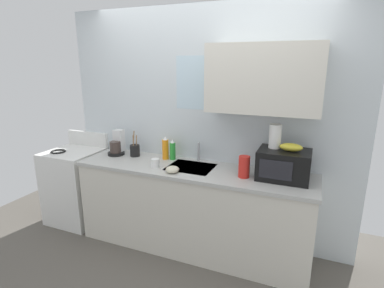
{
  "coord_description": "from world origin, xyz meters",
  "views": [
    {
      "loc": [
        1.11,
        -2.67,
        1.93
      ],
      "look_at": [
        0.0,
        0.0,
        1.15
      ],
      "focal_mm": 28.33,
      "sensor_mm": 36.0,
      "label": 1
    }
  ],
  "objects_px": {
    "cereal_canister": "(244,167)",
    "microwave": "(284,165)",
    "small_bowl": "(172,169)",
    "dish_soap_bottle_green": "(173,150)",
    "mug_white": "(155,163)",
    "stove_range": "(76,185)",
    "coffee_maker": "(117,145)",
    "utensil_crock": "(135,150)",
    "banana_bunch": "(291,147)",
    "paper_towel_roll": "(275,136)",
    "dish_soap_bottle_orange": "(165,148)"
  },
  "relations": [
    {
      "from": "coffee_maker",
      "to": "utensil_crock",
      "type": "height_order",
      "value": "utensil_crock"
    },
    {
      "from": "coffee_maker",
      "to": "microwave",
      "type": "bearing_deg",
      "value": -1.84
    },
    {
      "from": "microwave",
      "to": "small_bowl",
      "type": "height_order",
      "value": "microwave"
    },
    {
      "from": "small_bowl",
      "to": "microwave",
      "type": "bearing_deg",
      "value": 13.9
    },
    {
      "from": "utensil_crock",
      "to": "small_bowl",
      "type": "bearing_deg",
      "value": -26.93
    },
    {
      "from": "dish_soap_bottle_green",
      "to": "mug_white",
      "type": "height_order",
      "value": "dish_soap_bottle_green"
    },
    {
      "from": "cereal_canister",
      "to": "stove_range",
      "type": "bearing_deg",
      "value": 178.54
    },
    {
      "from": "cereal_canister",
      "to": "small_bowl",
      "type": "xyz_separation_m",
      "value": [
        -0.66,
        -0.15,
        -0.07
      ]
    },
    {
      "from": "cereal_canister",
      "to": "utensil_crock",
      "type": "relative_size",
      "value": 0.68
    },
    {
      "from": "dish_soap_bottle_green",
      "to": "mug_white",
      "type": "relative_size",
      "value": 2.36
    },
    {
      "from": "microwave",
      "to": "banana_bunch",
      "type": "height_order",
      "value": "banana_bunch"
    },
    {
      "from": "banana_bunch",
      "to": "small_bowl",
      "type": "relative_size",
      "value": 1.54
    },
    {
      "from": "banana_bunch",
      "to": "dish_soap_bottle_orange",
      "type": "height_order",
      "value": "banana_bunch"
    },
    {
      "from": "stove_range",
      "to": "utensil_crock",
      "type": "relative_size",
      "value": 3.66
    },
    {
      "from": "stove_range",
      "to": "mug_white",
      "type": "distance_m",
      "value": 1.32
    },
    {
      "from": "coffee_maker",
      "to": "dish_soap_bottle_green",
      "type": "distance_m",
      "value": 0.68
    },
    {
      "from": "banana_bunch",
      "to": "cereal_canister",
      "type": "relative_size",
      "value": 0.99
    },
    {
      "from": "dish_soap_bottle_green",
      "to": "small_bowl",
      "type": "bearing_deg",
      "value": -64.38
    },
    {
      "from": "microwave",
      "to": "banana_bunch",
      "type": "bearing_deg",
      "value": 1.77
    },
    {
      "from": "small_bowl",
      "to": "cereal_canister",
      "type": "bearing_deg",
      "value": 12.72
    },
    {
      "from": "stove_range",
      "to": "cereal_canister",
      "type": "xyz_separation_m",
      "value": [
        2.1,
        -0.05,
        0.54
      ]
    },
    {
      "from": "mug_white",
      "to": "small_bowl",
      "type": "height_order",
      "value": "mug_white"
    },
    {
      "from": "microwave",
      "to": "banana_bunch",
      "type": "distance_m",
      "value": 0.18
    },
    {
      "from": "dish_soap_bottle_green",
      "to": "small_bowl",
      "type": "relative_size",
      "value": 1.72
    },
    {
      "from": "paper_towel_roll",
      "to": "dish_soap_bottle_green",
      "type": "bearing_deg",
      "value": 176.03
    },
    {
      "from": "mug_white",
      "to": "cereal_canister",
      "type": "bearing_deg",
      "value": 5.81
    },
    {
      "from": "cereal_canister",
      "to": "microwave",
      "type": "bearing_deg",
      "value": 16.17
    },
    {
      "from": "stove_range",
      "to": "coffee_maker",
      "type": "distance_m",
      "value": 0.8
    },
    {
      "from": "banana_bunch",
      "to": "small_bowl",
      "type": "distance_m",
      "value": 1.12
    },
    {
      "from": "stove_range",
      "to": "utensil_crock",
      "type": "distance_m",
      "value": 0.97
    },
    {
      "from": "microwave",
      "to": "cereal_canister",
      "type": "height_order",
      "value": "microwave"
    },
    {
      "from": "paper_towel_roll",
      "to": "dish_soap_bottle_orange",
      "type": "xyz_separation_m",
      "value": [
        -1.16,
        0.06,
        -0.26
      ]
    },
    {
      "from": "microwave",
      "to": "dish_soap_bottle_orange",
      "type": "distance_m",
      "value": 1.27
    },
    {
      "from": "coffee_maker",
      "to": "utensil_crock",
      "type": "distance_m",
      "value": 0.23
    },
    {
      "from": "stove_range",
      "to": "microwave",
      "type": "relative_size",
      "value": 2.35
    },
    {
      "from": "paper_towel_roll",
      "to": "utensil_crock",
      "type": "height_order",
      "value": "paper_towel_roll"
    },
    {
      "from": "cereal_canister",
      "to": "small_bowl",
      "type": "distance_m",
      "value": 0.68
    },
    {
      "from": "utensil_crock",
      "to": "banana_bunch",
      "type": "bearing_deg",
      "value": -2.37
    },
    {
      "from": "paper_towel_roll",
      "to": "mug_white",
      "type": "relative_size",
      "value": 2.32
    },
    {
      "from": "dish_soap_bottle_orange",
      "to": "small_bowl",
      "type": "height_order",
      "value": "dish_soap_bottle_orange"
    },
    {
      "from": "mug_white",
      "to": "utensil_crock",
      "type": "bearing_deg",
      "value": 147.62
    },
    {
      "from": "paper_towel_roll",
      "to": "small_bowl",
      "type": "bearing_deg",
      "value": -161.65
    },
    {
      "from": "microwave",
      "to": "mug_white",
      "type": "xyz_separation_m",
      "value": [
        -1.22,
        -0.19,
        -0.09
      ]
    },
    {
      "from": "microwave",
      "to": "utensil_crock",
      "type": "bearing_deg",
      "value": 177.5
    },
    {
      "from": "microwave",
      "to": "coffee_maker",
      "type": "distance_m",
      "value": 1.87
    },
    {
      "from": "paper_towel_roll",
      "to": "utensil_crock",
      "type": "relative_size",
      "value": 0.75
    },
    {
      "from": "microwave",
      "to": "dish_soap_bottle_green",
      "type": "height_order",
      "value": "microwave"
    },
    {
      "from": "dish_soap_bottle_green",
      "to": "cereal_canister",
      "type": "xyz_separation_m",
      "value": [
        0.84,
        -0.23,
        -0.0
      ]
    },
    {
      "from": "microwave",
      "to": "mug_white",
      "type": "relative_size",
      "value": 4.84
    },
    {
      "from": "coffee_maker",
      "to": "small_bowl",
      "type": "relative_size",
      "value": 2.15
    }
  ]
}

